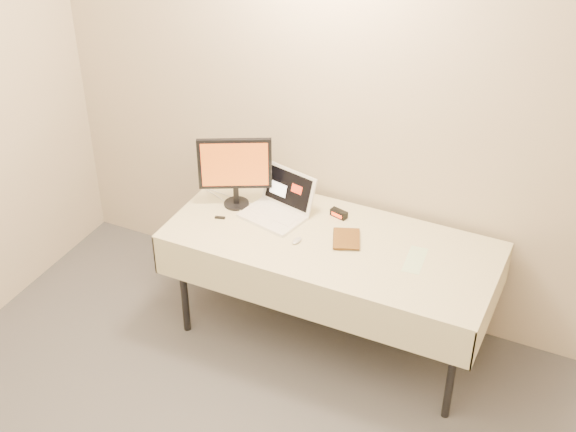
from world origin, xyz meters
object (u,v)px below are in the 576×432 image
at_px(book, 334,225).
at_px(monitor, 235,167).
at_px(table, 331,249).
at_px(laptop, 279,205).

bearing_deg(book, monitor, 150.75).
bearing_deg(book, table, 165.31).
xyz_separation_m(monitor, book, (0.66, -0.09, -0.16)).
relative_size(table, monitor, 4.21).
bearing_deg(monitor, book, -34.95).
bearing_deg(laptop, table, -4.23).
relative_size(table, laptop, 4.51).
relative_size(laptop, monitor, 0.93).
bearing_deg(table, monitor, 171.96).
bearing_deg(book, laptop, 141.97).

